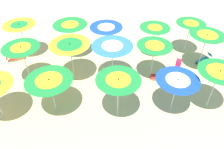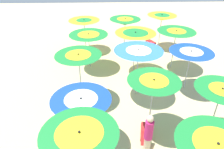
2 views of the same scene
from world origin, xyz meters
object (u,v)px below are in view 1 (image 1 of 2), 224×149
Objects in this scene: beachgoer_0 at (177,68)px; beach_umbrella_3 at (70,27)px; beach_umbrella_2 at (106,30)px; beach_umbrella_7 at (112,48)px; beach_umbrella_5 at (207,38)px; beach_umbrella_13 at (50,83)px; beach_umbrella_11 at (177,83)px; beach_umbrella_1 at (155,29)px; beach_umbrella_9 at (22,50)px; beach_umbrella_0 at (190,25)px; lounger_2 at (16,57)px; lounger_0 at (204,60)px; lounger_1 at (160,77)px; beach_umbrella_4 at (20,27)px; beach_umbrella_8 at (70,47)px; beach_umbrella_6 at (154,48)px; beach_umbrella_10 at (219,75)px; beach_umbrella_12 at (118,83)px.

beach_umbrella_3 is at bearing 45.77° from beachgoer_0.
beach_umbrella_2 is 0.88× the size of beach_umbrella_7.
beach_umbrella_5 reaches higher than beach_umbrella_13.
beach_umbrella_5 is at bearing -34.55° from beach_umbrella_11.
beach_umbrella_1 is 0.88× the size of beach_umbrella_9.
beach_umbrella_0 reaches higher than lounger_2.
lounger_0 is (1.98, -11.12, -2.04)m from beach_umbrella_9.
beach_umbrella_11 is at bearing 21.30° from lounger_0.
beach_umbrella_1 is at bearing -21.24° from lounger_2.
beachgoer_0 is (-2.80, -1.05, -0.98)m from beach_umbrella_1.
beachgoer_0 is at bearing -70.63° from beach_umbrella_13.
lounger_1 is (-0.00, -2.92, -2.07)m from beach_umbrella_7.
beach_umbrella_9 is 8.86m from beachgoer_0.
lounger_1 is at bearing -67.06° from beach_umbrella_13.
beach_umbrella_4 is 10.33m from beach_umbrella_11.
beach_umbrella_0 is 2.40m from beach_umbrella_1.
lounger_1 is 1.09× the size of lounger_2.
beach_umbrella_8 is at bearing -12.79° from beach_umbrella_13.
beach_umbrella_7 is at bearing -94.08° from beach_umbrella_8.
beach_umbrella_0 is 5.55m from beach_umbrella_2.
beach_umbrella_9 is 11.47m from lounger_0.
lounger_0 is 0.67× the size of beachgoer_0.
beach_umbrella_11 is (-5.09, -0.37, -0.05)m from beach_umbrella_1.
lounger_0 is at bearing -73.62° from beach_umbrella_7.
lounger_2 is at bearing 66.50° from beach_umbrella_8.
beach_umbrella_13 is (-0.09, 6.09, 0.04)m from beach_umbrella_11.
beach_umbrella_6 reaches higher than lounger_0.
beach_umbrella_3 is at bearing -14.39° from lounger_1.
beach_umbrella_8 is 2.74m from beach_umbrella_13.
beach_umbrella_0 is at bearing -82.28° from lounger_0.
beach_umbrella_2 is 6.19m from beach_umbrella_11.
beach_umbrella_10 is 1.19× the size of beach_umbrella_11.
lounger_2 is (1.99, 9.48, -0.02)m from lounger_1.
lounger_2 is (-0.70, 9.31, -1.78)m from beach_umbrella_1.
beach_umbrella_7 is at bearing 134.34° from beach_umbrella_1.
beach_umbrella_7 is 1.16× the size of beach_umbrella_11.
beach_umbrella_2 is at bearing -28.51° from lounger_1.
lounger_0 is 1.02× the size of lounger_2.
beach_umbrella_13 is at bearing 33.22° from lounger_1.
beach_umbrella_12 is (-5.43, -0.70, 0.26)m from beach_umbrella_2.
beachgoer_0 is (0.06, -8.77, -1.24)m from beach_umbrella_9.
beach_umbrella_5 is 2.51m from beachgoer_0.
beach_umbrella_9 is 3.38m from lounger_2.
beach_umbrella_4 is 8.17m from beach_umbrella_12.
beach_umbrella_9 is 1.15× the size of beach_umbrella_11.
beach_umbrella_4 is 11.99m from beach_umbrella_10.
beach_umbrella_1 reaches higher than lounger_1.
beach_umbrella_4 is 5.84m from beach_umbrella_13.
beach_umbrella_7 is (-0.24, 2.37, 0.13)m from beach_umbrella_6.
beach_umbrella_0 is 0.93× the size of beach_umbrella_7.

